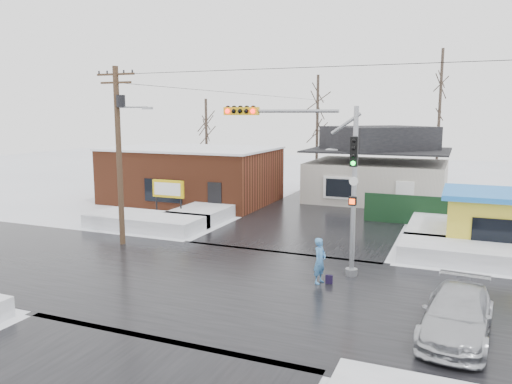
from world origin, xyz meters
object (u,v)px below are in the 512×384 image
at_px(kiosk, 491,219).
at_px(pedestrian, 320,261).
at_px(traffic_signal, 317,166).
at_px(car, 457,315).
at_px(marquee_sign, 168,190).
at_px(utility_pole, 120,145).

distance_m(kiosk, pedestrian, 10.64).
distance_m(traffic_signal, kiosk, 10.43).
bearing_deg(kiosk, car, -96.79).
bearing_deg(traffic_signal, marquee_sign, 150.28).
height_order(marquee_sign, car, marquee_sign).
bearing_deg(car, kiosk, 88.03).
distance_m(kiosk, car, 11.59).
relative_size(utility_pole, car, 1.90).
height_order(marquee_sign, pedestrian, marquee_sign).
bearing_deg(kiosk, utility_pole, -159.56).
bearing_deg(car, marquee_sign, 152.15).
distance_m(utility_pole, pedestrian, 11.88).
distance_m(traffic_signal, car, 8.20).
height_order(traffic_signal, kiosk, traffic_signal).
distance_m(utility_pole, car, 17.39).
bearing_deg(marquee_sign, utility_pole, -79.87).
bearing_deg(utility_pole, pedestrian, -10.01).
bearing_deg(traffic_signal, car, -38.03).
xyz_separation_m(marquee_sign, pedestrian, (12.02, -7.93, -1.00)).
relative_size(traffic_signal, marquee_sign, 2.75).
relative_size(marquee_sign, car, 0.54).
relative_size(pedestrian, car, 0.39).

